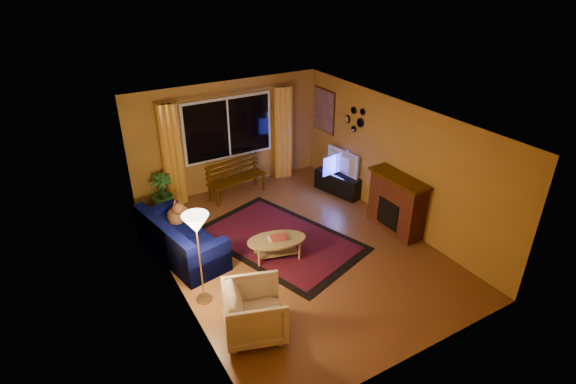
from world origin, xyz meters
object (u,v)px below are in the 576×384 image
sofa (181,237)px  coffee_table (277,248)px  floor_lamp (200,259)px  bench (238,187)px  armchair (255,309)px  tv_console (339,183)px

sofa → coffee_table: size_ratio=1.82×
sofa → floor_lamp: (-0.11, -1.35, 0.39)m
bench → coffee_table: bearing=-108.1°
sofa → coffee_table: bearing=-43.9°
sofa → armchair: bearing=-94.4°
floor_lamp → tv_console: floor_lamp is taller
armchair → sofa: bearing=25.4°
sofa → floor_lamp: 1.41m
floor_lamp → coffee_table: size_ratio=1.47×
armchair → floor_lamp: size_ratio=0.55×
coffee_table → tv_console: bearing=31.6°
bench → sofa: (-1.82, -1.61, 0.19)m
armchair → bench: bearing=-2.5°
armchair → coffee_table: 1.88m
bench → coffee_table: 2.56m
coffee_table → floor_lamp: bearing=-164.8°
coffee_table → tv_console: (2.45, 1.50, 0.04)m
coffee_table → bench: bearing=81.5°
floor_lamp → tv_console: bearing=25.7°
armchair → tv_console: 4.67m
floor_lamp → coffee_table: floor_lamp is taller
coffee_table → sofa: bearing=147.4°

